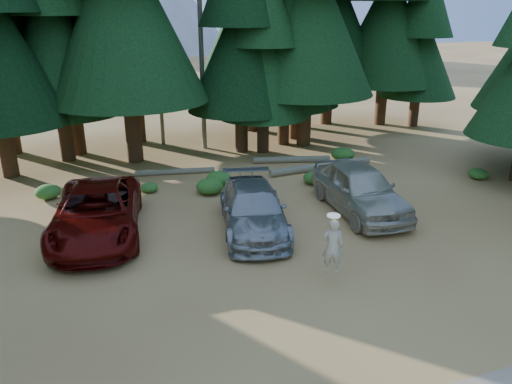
% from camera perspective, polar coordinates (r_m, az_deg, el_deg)
% --- Properties ---
extents(ground, '(160.00, 160.00, 0.00)m').
position_cam_1_polar(ground, '(14.21, 4.84, -10.06)').
color(ground, '#9D6D43').
rests_on(ground, ground).
extents(forest_belt_north, '(36.00, 7.00, 22.00)m').
position_cam_1_polar(forest_belt_north, '(27.59, -7.73, 5.14)').
color(forest_belt_north, black).
rests_on(forest_belt_north, ground).
extents(snag_front, '(0.24, 0.24, 12.00)m').
position_cam_1_polar(snag_front, '(26.34, -6.35, 17.73)').
color(snag_front, '#6F6B59').
rests_on(snag_front, ground).
extents(snag_back, '(0.20, 0.20, 10.00)m').
position_cam_1_polar(snag_back, '(27.51, -11.21, 15.50)').
color(snag_back, '#6F6B59').
rests_on(snag_back, ground).
extents(red_pickup, '(3.51, 6.24, 1.65)m').
position_cam_1_polar(red_pickup, '(17.28, -17.74, -2.23)').
color(red_pickup, '#570A07').
rests_on(red_pickup, ground).
extents(silver_minivan_center, '(3.10, 5.45, 1.49)m').
position_cam_1_polar(silver_minivan_center, '(16.91, -0.31, -1.98)').
color(silver_minivan_center, '#A1A4A9').
rests_on(silver_minivan_center, ground).
extents(silver_minivan_right, '(2.43, 5.38, 1.79)m').
position_cam_1_polar(silver_minivan_right, '(18.78, 11.78, 0.39)').
color(silver_minivan_right, beige).
rests_on(silver_minivan_right, ground).
extents(frisbee_player, '(0.69, 0.59, 1.70)m').
position_cam_1_polar(frisbee_player, '(13.70, 8.77, -6.12)').
color(frisbee_player, beige).
rests_on(frisbee_player, ground).
extents(log_left, '(3.59, 0.85, 0.26)m').
position_cam_1_polar(log_left, '(23.05, -9.22, 2.32)').
color(log_left, '#6F6B59').
rests_on(log_left, ground).
extents(log_mid, '(3.75, 1.24, 0.31)m').
position_cam_1_polar(log_mid, '(24.55, 4.09, 3.73)').
color(log_mid, '#6F6B59').
rests_on(log_mid, ground).
extents(log_right, '(5.29, 0.79, 0.34)m').
position_cam_1_polar(log_right, '(23.56, 7.46, 2.92)').
color(log_right, '#6F6B59').
rests_on(log_right, ground).
extents(shrub_far_left, '(1.00, 1.00, 0.55)m').
position_cam_1_polar(shrub_far_left, '(21.51, -22.71, 0.04)').
color(shrub_far_left, '#1E6521').
rests_on(shrub_far_left, ground).
extents(shrub_left, '(0.71, 0.71, 0.39)m').
position_cam_1_polar(shrub_left, '(21.01, -12.08, 0.51)').
color(shrub_left, '#1E6521').
rests_on(shrub_left, ground).
extents(shrub_center_left, '(1.11, 1.11, 0.61)m').
position_cam_1_polar(shrub_center_left, '(20.45, -5.31, 0.67)').
color(shrub_center_left, '#1E6521').
rests_on(shrub_center_left, ground).
extents(shrub_center_right, '(1.07, 1.07, 0.59)m').
position_cam_1_polar(shrub_center_right, '(21.41, -4.29, 1.59)').
color(shrub_center_right, '#1E6521').
rests_on(shrub_center_right, ground).
extents(shrub_right, '(0.96, 0.96, 0.53)m').
position_cam_1_polar(shrub_right, '(21.65, 6.67, 1.63)').
color(shrub_right, '#1E6521').
rests_on(shrub_right, ground).
extents(shrub_far_right, '(1.17, 1.17, 0.64)m').
position_cam_1_polar(shrub_far_right, '(25.19, 9.90, 4.30)').
color(shrub_far_right, '#1E6521').
rests_on(shrub_far_right, ground).
extents(shrub_edge_east, '(0.85, 0.85, 0.47)m').
position_cam_1_polar(shrub_edge_east, '(24.23, 24.07, 1.92)').
color(shrub_edge_east, '#1E6521').
rests_on(shrub_edge_east, ground).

